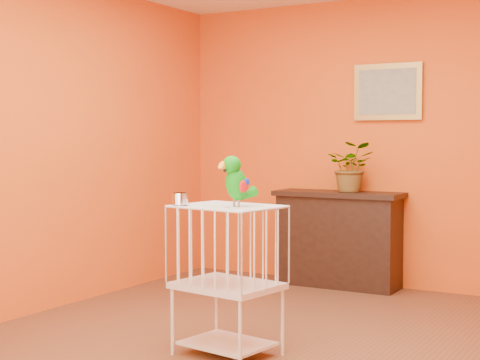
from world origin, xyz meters
The scene contains 8 objects.
ground centered at (0.00, 0.00, 0.00)m, with size 4.50×4.50×0.00m, color brown.
room_shell centered at (0.00, 0.00, 1.58)m, with size 4.50×4.50×4.50m.
console_cabinet centered at (-0.39, 2.05, 0.43)m, with size 1.16×0.42×0.86m.
potted_plant centered at (-0.27, 2.04, 1.03)m, with size 0.40×0.45×0.35m, color #26722D.
framed_picture centered at (0.00, 2.22, 1.75)m, with size 0.62×0.04×0.50m.
birdcage centered at (-0.16, -0.29, 0.48)m, with size 0.66×0.55×0.92m.
feed_cup centered at (-0.44, -0.40, 0.96)m, with size 0.10×0.10×0.07m, color silver.
parrot centered at (-0.09, -0.31, 1.08)m, with size 0.18×0.27×0.31m.
Camera 1 is at (2.12, -4.11, 1.32)m, focal length 55.00 mm.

